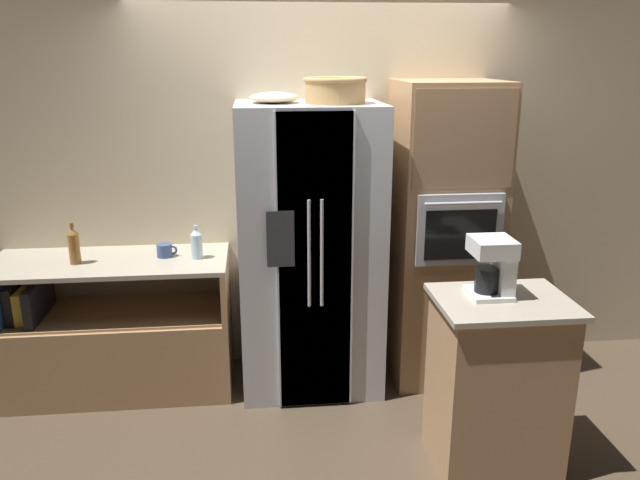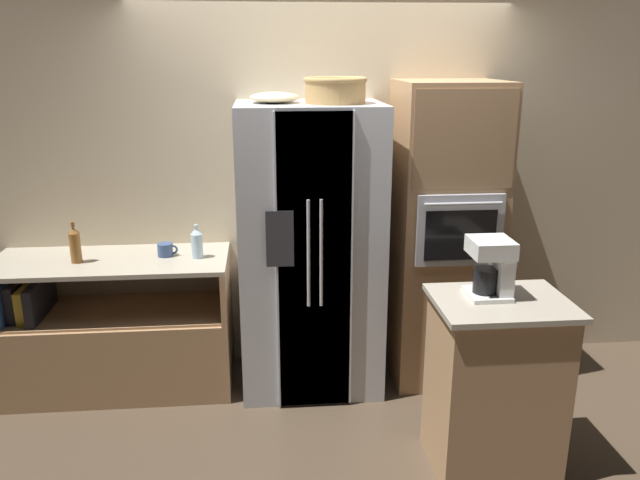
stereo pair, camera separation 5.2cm
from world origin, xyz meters
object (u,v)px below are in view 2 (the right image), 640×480
object	(u,v)px
coffee_maker	(494,266)
mug	(166,250)
refrigerator	(310,250)
fruit_bowl	(274,97)
bottle_tall	(197,243)
bottle_short	(75,245)
wall_oven	(443,235)
wicker_basket	(335,89)

from	to	relation	value
coffee_maker	mug	bearing A→B (deg)	150.23
refrigerator	coffee_maker	bearing A→B (deg)	-47.60
fruit_bowl	coffee_maker	bearing A→B (deg)	-42.00
bottle_tall	bottle_short	xyz separation A→B (m)	(-0.76, -0.03, 0.02)
coffee_maker	bottle_tall	bearing A→B (deg)	148.47
fruit_bowl	bottle_short	size ratio (longest dim) A/B	1.13
fruit_bowl	bottle_short	bearing A→B (deg)	-179.11
refrigerator	fruit_bowl	bearing A→B (deg)	174.14
bottle_tall	bottle_short	world-z (taller)	bottle_short
bottle_tall	bottle_short	distance (m)	0.76
mug	coffee_maker	bearing A→B (deg)	-29.77
wall_oven	bottle_tall	size ratio (longest dim) A/B	9.14
wall_oven	mug	world-z (taller)	wall_oven
bottle_tall	bottle_short	size ratio (longest dim) A/B	0.83
wicker_basket	wall_oven	bearing A→B (deg)	6.09
fruit_bowl	coffee_maker	xyz separation A→B (m)	(1.08, -0.98, -0.78)
fruit_bowl	bottle_short	xyz separation A→B (m)	(-1.28, -0.02, -0.90)
wicker_basket	mug	distance (m)	1.51
refrigerator	coffee_maker	xyz separation A→B (m)	(0.87, -0.95, 0.19)
bottle_tall	coffee_maker	distance (m)	1.89
refrigerator	bottle_short	world-z (taller)	refrigerator
mug	wicker_basket	bearing A→B (deg)	-6.52
coffee_maker	wicker_basket	bearing A→B (deg)	128.16
refrigerator	coffee_maker	size ratio (longest dim) A/B	6.10
wall_oven	bottle_tall	world-z (taller)	wall_oven
bottle_short	wall_oven	bearing A→B (deg)	0.85
refrigerator	bottle_tall	world-z (taller)	refrigerator
bottle_tall	mug	xyz separation A→B (m)	(-0.21, 0.05, -0.06)
wall_oven	fruit_bowl	size ratio (longest dim) A/B	6.68
mug	wall_oven	bearing A→B (deg)	-1.43
wall_oven	fruit_bowl	world-z (taller)	wall_oven
mug	coffee_maker	distance (m)	2.10
refrigerator	coffee_maker	distance (m)	1.31
bottle_short	mug	world-z (taller)	bottle_short
refrigerator	fruit_bowl	distance (m)	1.00
wicker_basket	coffee_maker	distance (m)	1.43
wicker_basket	bottle_tall	xyz separation A→B (m)	(-0.89, 0.07, -0.97)
bottle_tall	mug	world-z (taller)	bottle_tall
wall_oven	coffee_maker	distance (m)	1.00
mug	refrigerator	bearing A→B (deg)	-5.05
wicker_basket	mug	size ratio (longest dim) A/B	2.91
bottle_short	refrigerator	bearing A→B (deg)	-0.08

